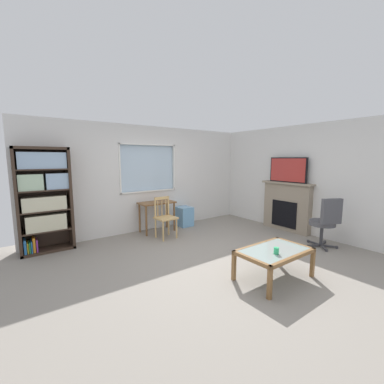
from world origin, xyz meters
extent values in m
cube|color=gray|center=(0.00, 0.00, -0.01)|extent=(6.48, 5.70, 0.02)
cube|color=silver|center=(0.00, 2.35, 0.47)|extent=(5.48, 0.12, 0.94)
cube|color=silver|center=(0.00, 2.35, 2.30)|extent=(5.48, 0.12, 0.42)
cube|color=silver|center=(-1.73, 2.35, 1.51)|extent=(2.02, 0.12, 1.15)
cube|color=silver|center=(1.72, 2.35, 1.51)|extent=(2.03, 0.12, 1.15)
cube|color=silver|center=(-0.01, 2.36, 1.51)|extent=(1.42, 0.02, 1.15)
cube|color=white|center=(-0.01, 2.29, 0.95)|extent=(1.48, 0.06, 0.03)
cube|color=white|center=(-0.01, 2.29, 2.07)|extent=(1.48, 0.06, 0.03)
cube|color=white|center=(-0.72, 2.29, 1.51)|extent=(0.03, 0.06, 1.15)
cube|color=white|center=(0.70, 2.29, 1.51)|extent=(0.03, 0.06, 1.15)
cube|color=silver|center=(2.80, 0.00, 1.25)|extent=(0.12, 4.90, 2.51)
cube|color=#38281E|center=(-2.66, 2.10, 0.97)|extent=(0.05, 0.38, 1.95)
cube|color=#38281E|center=(-1.81, 2.10, 0.97)|extent=(0.05, 0.38, 1.95)
cube|color=#38281E|center=(-2.23, 2.10, 1.92)|extent=(0.90, 0.38, 0.05)
cube|color=#38281E|center=(-2.23, 2.10, 0.03)|extent=(0.90, 0.38, 0.05)
cube|color=#38281E|center=(-2.23, 2.28, 0.97)|extent=(0.90, 0.02, 1.95)
cube|color=#38281E|center=(-2.23, 2.10, 0.40)|extent=(0.85, 0.36, 0.02)
cube|color=#38281E|center=(-2.23, 2.10, 0.78)|extent=(0.85, 0.36, 0.02)
cube|color=#38281E|center=(-2.23, 2.10, 1.16)|extent=(0.85, 0.36, 0.02)
cube|color=#38281E|center=(-2.23, 2.10, 1.54)|extent=(0.85, 0.36, 0.02)
cube|color=beige|center=(-2.24, 2.09, 0.56)|extent=(0.66, 0.31, 0.30)
cube|color=beige|center=(-2.24, 2.09, 0.92)|extent=(0.70, 0.31, 0.25)
cube|color=#B7D6B2|center=(-2.43, 2.09, 1.32)|extent=(0.39, 0.28, 0.29)
cube|color=#9EBCDB|center=(-2.01, 2.09, 1.32)|extent=(0.38, 0.29, 0.29)
cube|color=#9EBCDB|center=(-2.22, 2.09, 1.70)|extent=(0.76, 0.29, 0.30)
cube|color=#286BB2|center=(-2.60, 2.08, 0.18)|extent=(0.04, 0.28, 0.26)
cube|color=yellow|center=(-2.56, 2.08, 0.15)|extent=(0.02, 0.23, 0.19)
cube|color=green|center=(-2.53, 2.08, 0.15)|extent=(0.02, 0.24, 0.20)
cube|color=#286BB2|center=(-2.50, 2.08, 0.16)|extent=(0.02, 0.30, 0.22)
cube|color=orange|center=(-2.46, 2.08, 0.19)|extent=(0.04, 0.26, 0.27)
cube|color=purple|center=(-2.42, 2.08, 0.16)|extent=(0.03, 0.25, 0.22)
cube|color=brown|center=(0.04, 2.00, 0.70)|extent=(0.84, 0.46, 0.03)
cylinder|color=brown|center=(-0.33, 1.82, 0.34)|extent=(0.04, 0.04, 0.69)
cylinder|color=brown|center=(0.41, 1.82, 0.34)|extent=(0.04, 0.04, 0.69)
cylinder|color=brown|center=(-0.33, 2.18, 0.34)|extent=(0.04, 0.04, 0.69)
cylinder|color=brown|center=(0.41, 2.18, 0.34)|extent=(0.04, 0.04, 0.69)
cube|color=tan|center=(-0.03, 1.45, 0.45)|extent=(0.43, 0.42, 0.04)
cylinder|color=tan|center=(-0.20, 1.28, 0.22)|extent=(0.04, 0.04, 0.43)
cylinder|color=tan|center=(0.14, 1.30, 0.22)|extent=(0.04, 0.04, 0.43)
cylinder|color=tan|center=(-0.21, 1.60, 0.22)|extent=(0.04, 0.04, 0.43)
cylinder|color=tan|center=(0.13, 1.62, 0.22)|extent=(0.04, 0.04, 0.43)
cylinder|color=tan|center=(-0.21, 1.60, 0.68)|extent=(0.04, 0.04, 0.45)
cylinder|color=tan|center=(0.13, 1.62, 0.68)|extent=(0.04, 0.04, 0.45)
cube|color=tan|center=(-0.04, 1.61, 0.87)|extent=(0.36, 0.05, 0.06)
cylinder|color=tan|center=(-0.14, 1.61, 0.65)|extent=(0.02, 0.02, 0.35)
cylinder|color=tan|center=(-0.04, 1.61, 0.65)|extent=(0.02, 0.02, 0.35)
cylinder|color=tan|center=(0.06, 1.61, 0.65)|extent=(0.02, 0.02, 0.35)
cube|color=#72ADDB|center=(0.86, 2.05, 0.25)|extent=(0.35, 0.40, 0.50)
cube|color=gray|center=(2.65, 0.26, 0.57)|extent=(0.18, 1.18, 1.14)
cube|color=black|center=(2.55, 0.26, 0.41)|extent=(0.03, 0.65, 0.62)
cube|color=gray|center=(2.63, 0.26, 1.16)|extent=(0.26, 1.28, 0.04)
cube|color=black|center=(2.63, 0.26, 1.47)|extent=(0.05, 0.95, 0.59)
cube|color=#B2332D|center=(2.60, 0.26, 1.47)|extent=(0.01, 0.90, 0.54)
cylinder|color=#4C4C51|center=(2.19, -0.83, 0.48)|extent=(0.48, 0.48, 0.09)
cube|color=#4C4C51|center=(2.09, -1.03, 0.76)|extent=(0.40, 0.24, 0.48)
cylinder|color=#38383D|center=(2.19, -0.83, 0.24)|extent=(0.06, 0.06, 0.42)
cube|color=#38383D|center=(2.06, -0.77, 0.03)|extent=(0.27, 0.15, 0.03)
cylinder|color=#38383D|center=(1.93, -0.71, 0.03)|extent=(0.05, 0.05, 0.05)
cube|color=#38383D|center=(2.09, -0.93, 0.03)|extent=(0.22, 0.23, 0.03)
cylinder|color=#38383D|center=(2.00, -1.04, 0.03)|extent=(0.05, 0.05, 0.05)
cube|color=#38383D|center=(2.26, -0.96, 0.03)|extent=(0.17, 0.26, 0.03)
cylinder|color=#38383D|center=(2.32, -1.08, 0.03)|extent=(0.05, 0.05, 0.05)
cube|color=#38383D|center=(2.33, -0.81, 0.03)|extent=(0.28, 0.09, 0.03)
cylinder|color=#38383D|center=(2.46, -0.78, 0.03)|extent=(0.05, 0.05, 0.05)
cube|color=#38383D|center=(2.21, -0.69, 0.03)|extent=(0.07, 0.28, 0.03)
cylinder|color=#38383D|center=(2.22, -0.55, 0.03)|extent=(0.05, 0.05, 0.05)
cube|color=#8C9E99|center=(0.30, -1.09, 0.43)|extent=(0.96, 0.56, 0.02)
cube|color=brown|center=(0.30, -1.39, 0.41)|extent=(1.06, 0.05, 0.05)
cube|color=brown|center=(0.30, -0.78, 0.41)|extent=(1.06, 0.05, 0.05)
cube|color=brown|center=(-0.21, -1.09, 0.41)|extent=(0.05, 0.66, 0.05)
cube|color=brown|center=(0.80, -1.09, 0.41)|extent=(0.05, 0.66, 0.05)
cube|color=brown|center=(-0.21, -1.39, 0.19)|extent=(0.05, 0.05, 0.39)
cube|color=brown|center=(0.80, -1.39, 0.19)|extent=(0.05, 0.05, 0.39)
cube|color=brown|center=(-0.21, -0.78, 0.19)|extent=(0.05, 0.05, 0.39)
cube|color=brown|center=(0.80, -0.78, 0.19)|extent=(0.05, 0.05, 0.39)
cylinder|color=#33B770|center=(0.18, -1.20, 0.48)|extent=(0.07, 0.07, 0.09)
camera|label=1|loc=(-2.67, -3.15, 1.74)|focal=23.09mm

